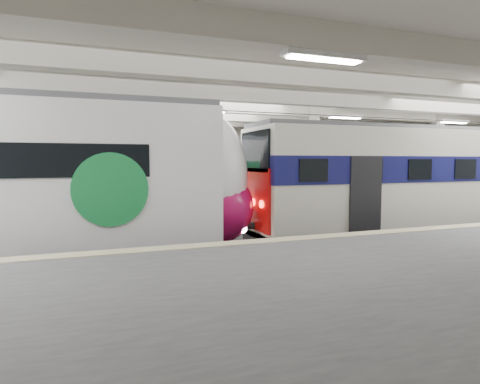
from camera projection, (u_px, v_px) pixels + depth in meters
name	position (u px, v px, depth m)	size (l,w,h in m)	color
station_hall	(241.00, 156.00, 11.22)	(36.00, 24.00, 5.75)	black
modern_emu	(11.00, 188.00, 10.85)	(15.21, 3.14, 4.84)	white
older_rer	(411.00, 182.00, 15.56)	(13.28, 2.93, 4.39)	beige
far_train	(50.00, 184.00, 16.18)	(13.07, 3.20, 4.18)	white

